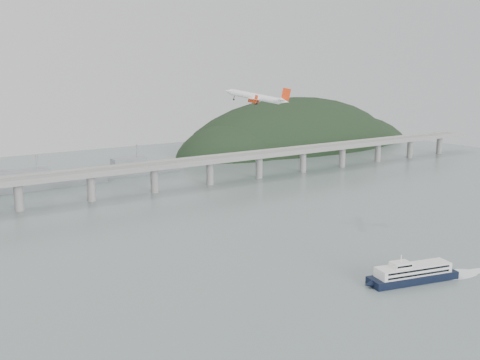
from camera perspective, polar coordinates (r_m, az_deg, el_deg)
ground at (r=265.34m, az=6.85°, el=-9.60°), size 900.00×900.00×0.00m
bridge at (r=425.32m, az=-11.29°, el=0.74°), size 800.00×22.00×23.90m
headland at (r=694.73m, az=6.43°, el=1.88°), size 365.00×155.00×156.00m
ferry at (r=267.05m, az=17.15°, el=-9.08°), size 69.71×24.97×13.35m
airliner at (r=328.36m, az=1.76°, el=8.41°), size 31.18×31.48×10.20m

